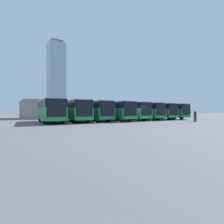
# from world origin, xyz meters

# --- Properties ---
(ground_plane) EXTENTS (600.00, 600.00, 0.00)m
(ground_plane) POSITION_xyz_m (0.00, 0.00, 0.00)
(ground_plane) COLOR #5B5B60
(bus_0) EXTENTS (3.52, 11.45, 3.22)m
(bus_0) POSITION_xyz_m (-12.53, -5.88, 1.80)
(bus_0) COLOR #238447
(bus_0) RESTS_ON ground_plane
(curb_divider_0) EXTENTS (0.80, 6.39, 0.15)m
(curb_divider_0) POSITION_xyz_m (-10.74, -4.21, 0.07)
(curb_divider_0) COLOR #B2B2AD
(curb_divider_0) RESTS_ON ground_plane
(bus_1) EXTENTS (3.52, 11.45, 3.22)m
(bus_1) POSITION_xyz_m (-8.95, -5.99, 1.80)
(bus_1) COLOR #238447
(bus_1) RESTS_ON ground_plane
(curb_divider_1) EXTENTS (0.80, 6.39, 0.15)m
(curb_divider_1) POSITION_xyz_m (-7.16, -4.33, 0.07)
(curb_divider_1) COLOR #B2B2AD
(curb_divider_1) RESTS_ON ground_plane
(bus_2) EXTENTS (3.52, 11.45, 3.22)m
(bus_2) POSITION_xyz_m (-5.37, -5.81, 1.80)
(bus_2) COLOR #238447
(bus_2) RESTS_ON ground_plane
(curb_divider_2) EXTENTS (0.80, 6.39, 0.15)m
(curb_divider_2) POSITION_xyz_m (-3.58, -4.14, 0.07)
(curb_divider_2) COLOR #B2B2AD
(curb_divider_2) RESTS_ON ground_plane
(bus_3) EXTENTS (3.52, 11.45, 3.22)m
(bus_3) POSITION_xyz_m (-1.79, -5.66, 1.80)
(bus_3) COLOR #238447
(bus_3) RESTS_ON ground_plane
(curb_divider_3) EXTENTS (0.80, 6.39, 0.15)m
(curb_divider_3) POSITION_xyz_m (0.00, -3.99, 0.07)
(curb_divider_3) COLOR #B2B2AD
(curb_divider_3) RESTS_ON ground_plane
(bus_4) EXTENTS (3.52, 11.45, 3.22)m
(bus_4) POSITION_xyz_m (1.79, -5.22, 1.80)
(bus_4) COLOR #238447
(bus_4) RESTS_ON ground_plane
(curb_divider_4) EXTENTS (0.80, 6.39, 0.15)m
(curb_divider_4) POSITION_xyz_m (3.58, -3.55, 0.07)
(curb_divider_4) COLOR #B2B2AD
(curb_divider_4) RESTS_ON ground_plane
(bus_5) EXTENTS (3.52, 11.45, 3.22)m
(bus_5) POSITION_xyz_m (5.37, -5.87, 1.80)
(bus_5) COLOR #238447
(bus_5) RESTS_ON ground_plane
(curb_divider_5) EXTENTS (0.80, 6.39, 0.15)m
(curb_divider_5) POSITION_xyz_m (7.16, -4.20, 0.07)
(curb_divider_5) COLOR #B2B2AD
(curb_divider_5) RESTS_ON ground_plane
(bus_6) EXTENTS (3.52, 11.45, 3.22)m
(bus_6) POSITION_xyz_m (8.95, -5.62, 1.80)
(bus_6) COLOR #238447
(bus_6) RESTS_ON ground_plane
(curb_divider_6) EXTENTS (0.80, 6.39, 0.15)m
(curb_divider_6) POSITION_xyz_m (10.74, -3.96, 0.07)
(curb_divider_6) COLOR #B2B2AD
(curb_divider_6) RESTS_ON ground_plane
(bus_7) EXTENTS (3.52, 11.45, 3.22)m
(bus_7) POSITION_xyz_m (12.53, -5.37, 1.80)
(bus_7) COLOR #238447
(bus_7) RESTS_ON ground_plane
(pedestrian) EXTENTS (0.55, 0.55, 1.77)m
(pedestrian) POSITION_xyz_m (-6.77, 4.88, 0.95)
(pedestrian) COLOR #38384C
(pedestrian) RESTS_ON ground_plane
(station_building) EXTENTS (29.72, 14.03, 4.18)m
(station_building) POSITION_xyz_m (0.00, -23.14, 2.12)
(station_building) COLOR gray
(station_building) RESTS_ON ground_plane
(office_tower) EXTENTS (16.82, 16.82, 77.18)m
(office_tower) POSITION_xyz_m (-29.95, -168.15, 37.99)
(office_tower) COLOR #93A8B7
(office_tower) RESTS_ON ground_plane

